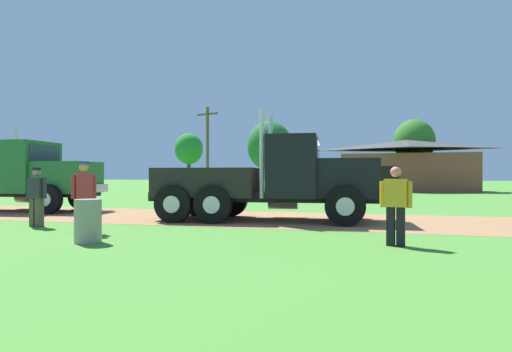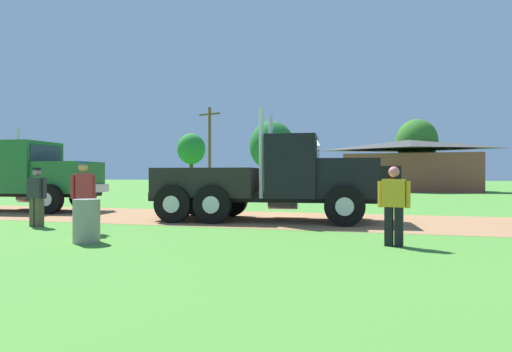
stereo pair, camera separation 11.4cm
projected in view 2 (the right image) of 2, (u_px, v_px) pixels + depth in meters
ground_plane at (289, 219)px, 14.05m from camera, size 200.00×200.00×0.00m
dirt_track at (289, 219)px, 14.05m from camera, size 120.00×5.28×0.01m
truck_foreground_white at (270, 181)px, 13.74m from camera, size 7.41×3.18×3.50m
truck_near_right at (28, 178)px, 17.40m from camera, size 8.37×3.23×3.51m
visitor_standing_near at (394, 203)px, 8.80m from camera, size 0.64×0.34×1.64m
visitor_walking_mid at (37, 194)px, 12.13m from camera, size 0.68×0.31×1.67m
visitor_by_barrel at (83, 194)px, 10.83m from camera, size 0.46×0.47×1.81m
steel_barrel at (87, 221)px, 9.27m from camera, size 0.57×0.57×0.94m
shed_building at (409, 166)px, 38.26m from camera, size 11.84×6.43×4.60m
utility_pole_near at (210, 147)px, 37.06m from camera, size 2.14×0.79×7.33m
tree_left at (191, 149)px, 52.35m from camera, size 3.45×3.45×6.55m
tree_mid at (272, 146)px, 47.91m from camera, size 5.02×5.02×7.49m
tree_right at (417, 142)px, 40.45m from camera, size 3.82×3.82×6.74m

